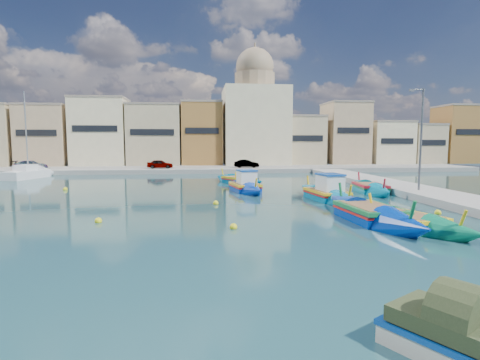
# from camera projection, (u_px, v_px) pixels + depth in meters

# --- Properties ---
(ground) EXTENTS (160.00, 160.00, 0.00)m
(ground) POSITION_uv_depth(u_px,v_px,m) (179.00, 217.00, 20.33)
(ground) COLOR #122F38
(ground) RESTS_ON ground
(north_quay) EXTENTS (80.00, 8.00, 0.60)m
(north_quay) POSITION_uv_depth(u_px,v_px,m) (192.00, 170.00, 51.96)
(north_quay) COLOR gray
(north_quay) RESTS_ON ground
(north_townhouses) EXTENTS (83.20, 7.87, 10.19)m
(north_townhouses) POSITION_uv_depth(u_px,v_px,m) (234.00, 136.00, 59.48)
(north_townhouses) COLOR tan
(north_townhouses) RESTS_ON ground
(church_block) EXTENTS (10.00, 10.00, 19.10)m
(church_block) POSITION_uv_depth(u_px,v_px,m) (255.00, 115.00, 60.11)
(church_block) COLOR beige
(church_block) RESTS_ON ground
(quay_street_lamp) EXTENTS (1.18, 0.16, 8.00)m
(quay_street_lamp) POSITION_uv_depth(u_px,v_px,m) (420.00, 139.00, 27.67)
(quay_street_lamp) COLOR #595B60
(quay_street_lamp) RESTS_ON ground
(parked_cars) EXTENTS (31.80, 2.13, 1.16)m
(parked_cars) POSITION_uv_depth(u_px,v_px,m) (130.00, 164.00, 49.53)
(parked_cars) COLOR #4C1919
(parked_cars) RESTS_ON north_quay
(luzzu_turquoise_cabin) EXTENTS (3.08, 9.28, 2.92)m
(luzzu_turquoise_cabin) POSITION_uv_depth(u_px,v_px,m) (327.00, 195.00, 26.60)
(luzzu_turquoise_cabin) COLOR #006C99
(luzzu_turquoise_cabin) RESTS_ON ground
(luzzu_blue_cabin) EXTENTS (3.28, 8.10, 2.79)m
(luzzu_blue_cabin) POSITION_uv_depth(u_px,v_px,m) (245.00, 187.00, 31.14)
(luzzu_blue_cabin) COLOR #002CA0
(luzzu_blue_cabin) RESTS_ON ground
(luzzu_cyan_mid) EXTENTS (2.93, 8.61, 2.49)m
(luzzu_cyan_mid) POSITION_uv_depth(u_px,v_px,m) (370.00, 189.00, 30.57)
(luzzu_cyan_mid) COLOR #007C9D
(luzzu_cyan_mid) RESTS_ON ground
(luzzu_green) EXTENTS (5.59, 7.36, 2.36)m
(luzzu_green) POSITION_uv_depth(u_px,v_px,m) (238.00, 181.00, 37.16)
(luzzu_green) COLOR #006698
(luzzu_green) RESTS_ON ground
(luzzu_blue_south) EXTENTS (2.90, 9.95, 2.84)m
(luzzu_blue_south) POSITION_uv_depth(u_px,v_px,m) (370.00, 215.00, 19.48)
(luzzu_blue_south) COLOR #002EA0
(luzzu_blue_south) RESTS_ON ground
(luzzu_cyan_south) EXTENTS (3.96, 7.66, 2.31)m
(luzzu_cyan_south) POSITION_uv_depth(u_px,v_px,m) (410.00, 223.00, 17.78)
(luzzu_cyan_south) COLOR #0B7550
(luzzu_cyan_south) RESTS_ON ground
(tender_near) EXTENTS (2.56, 2.99, 1.30)m
(tender_near) POSITION_uv_depth(u_px,v_px,m) (458.00, 339.00, 6.99)
(tender_near) COLOR beige
(tender_near) RESTS_ON ground
(yacht_north) EXTENTS (4.17, 8.16, 10.49)m
(yacht_north) POSITION_uv_depth(u_px,v_px,m) (36.00, 174.00, 43.49)
(yacht_north) COLOR white
(yacht_north) RESTS_ON ground
(mooring_buoys) EXTENTS (25.25, 18.49, 0.36)m
(mooring_buoys) POSITION_uv_depth(u_px,v_px,m) (210.00, 202.00, 25.05)
(mooring_buoys) COLOR #FFF31A
(mooring_buoys) RESTS_ON ground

